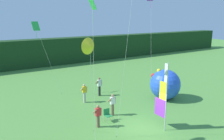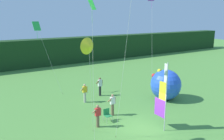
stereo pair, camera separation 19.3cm
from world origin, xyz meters
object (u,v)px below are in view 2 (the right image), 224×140
person_near_banner (113,104)px  kite_green_diamond_4 (38,29)px  folding_chair (107,114)px  banner_flag (163,98)px  kite_green_diamond_2 (92,17)px  person_mid_field (85,93)px  person_far_right (100,86)px  kite_yellow_delta_1 (89,47)px  person_far_left (98,115)px  kite_purple_diamond_3 (152,1)px  inflatable_balloon (166,85)px

person_near_banner → kite_green_diamond_4: 10.02m
person_near_banner → folding_chair: 1.11m
banner_flag → kite_green_diamond_2: (-4.11, 1.76, 5.13)m
person_mid_field → person_far_right: bearing=22.7°
person_far_right → kite_yellow_delta_1: size_ratio=0.28×
person_far_left → person_far_right: bearing=59.6°
kite_green_diamond_2 → person_mid_field: bearing=70.5°
person_mid_field → folding_chair: (-0.23, -4.20, -0.37)m
person_mid_field → banner_flag: bearing=-72.9°
banner_flag → kite_purple_diamond_3: (6.96, 9.28, 6.70)m
inflatable_balloon → kite_purple_diamond_3: kite_purple_diamond_3 is taller
banner_flag → kite_green_diamond_4: kite_green_diamond_4 is taller
person_far_right → kite_green_diamond_2: (-3.87, -6.20, 6.37)m
person_near_banner → person_far_right: (1.36, 4.39, 0.05)m
person_mid_field → kite_green_diamond_2: size_ratio=0.20×
kite_yellow_delta_1 → person_far_left: bearing=51.9°
person_near_banner → person_mid_field: bearing=99.6°
banner_flag → person_far_left: size_ratio=2.86×
person_far_right → inflatable_balloon: inflatable_balloon is taller
banner_flag → folding_chair: banner_flag is taller
person_mid_field → kite_green_diamond_4: kite_green_diamond_4 is taller
person_mid_field → person_far_left: 4.84m
person_far_left → kite_yellow_delta_1: (-1.45, -1.84, 4.94)m
kite_yellow_delta_1 → banner_flag: bearing=-7.3°
inflatable_balloon → kite_green_diamond_4: size_ratio=0.40×
kite_green_diamond_2 → kite_purple_diamond_3: bearing=34.2°
person_far_right → kite_purple_diamond_3: kite_purple_diamond_3 is taller
inflatable_balloon → kite_yellow_delta_1: 10.76m
kite_yellow_delta_1 → kite_purple_diamond_3: kite_purple_diamond_3 is taller
person_far_right → kite_yellow_delta_1: 9.95m
person_near_banner → person_far_right: bearing=72.8°
kite_purple_diamond_3 → person_mid_field: bearing=-166.8°
folding_chair → kite_purple_diamond_3: kite_purple_diamond_3 is taller
kite_yellow_delta_1 → kite_green_diamond_4: 10.88m
person_far_right → kite_yellow_delta_1: (-4.67, -7.33, 4.84)m
person_far_right → kite_purple_diamond_3: (7.20, 1.32, 7.94)m
person_near_banner → folding_chair: (-0.83, -0.62, -0.38)m
inflatable_balloon → kite_purple_diamond_3: (2.66, 5.26, 7.52)m
inflatable_balloon → kite_green_diamond_4: (-9.01, 7.48, 4.79)m
kite_purple_diamond_3 → kite_green_diamond_4: 12.18m
folding_chair → kite_green_diamond_4: bearing=104.9°
person_far_right → kite_green_diamond_2: size_ratio=0.21×
person_near_banner → person_far_left: size_ratio=1.05×
person_near_banner → person_far_right: size_ratio=0.95×
kite_green_diamond_2 → folding_chair: bearing=35.2°
inflatable_balloon → kite_green_diamond_2: 10.55m
person_mid_field → inflatable_balloon: bearing=-25.7°
banner_flag → person_far_right: (-0.24, 7.96, -1.24)m
person_near_banner → person_far_right: person_far_right is taller
person_far_left → kite_green_diamond_2: size_ratio=0.19×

